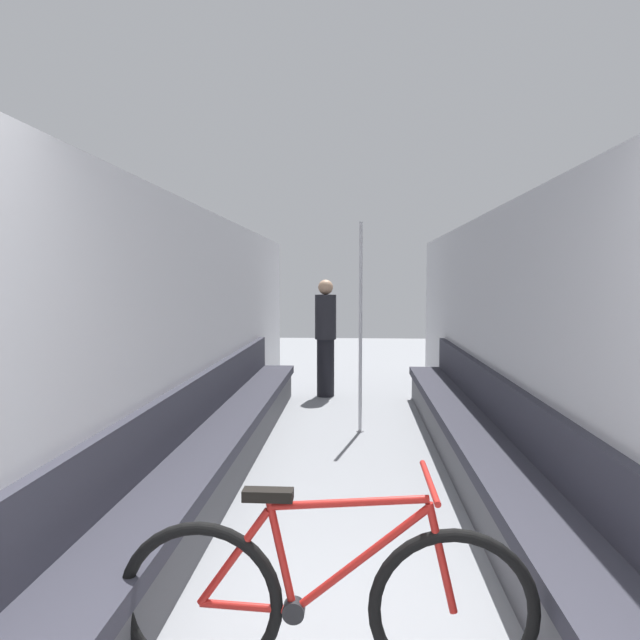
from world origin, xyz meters
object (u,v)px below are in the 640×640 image
bench_seat_row_left (223,438)px  bicycle (325,602)px  grab_pole_near (360,331)px  passenger_standing (326,336)px  bench_seat_row_right (477,443)px

bench_seat_row_left → bicycle: (1.02, -2.59, 0.08)m
grab_pole_near → passenger_standing: bearing=104.1°
bench_seat_row_right → bicycle: bicycle is taller
bench_seat_row_right → grab_pole_near: 1.84m
bench_seat_row_left → bicycle: 2.78m
bench_seat_row_left → bench_seat_row_right: bearing=0.0°
bench_seat_row_left → grab_pole_near: 1.96m
bench_seat_row_left → passenger_standing: (0.72, 3.22, 0.57)m
grab_pole_near → bicycle: bearing=-92.5°
bicycle → grab_pole_near: (0.17, 3.92, 0.74)m
bicycle → grab_pole_near: grab_pole_near is taller
passenger_standing → grab_pole_near: bearing=-160.5°
bench_seat_row_left → bench_seat_row_right: 2.16m
bench_seat_row_right → grab_pole_near: grab_pole_near is taller
passenger_standing → bicycle: bearing=-171.6°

